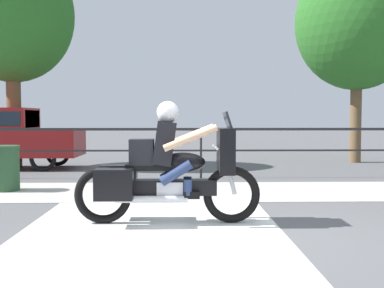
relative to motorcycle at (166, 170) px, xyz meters
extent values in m
plane|color=#565659|center=(0.66, -0.70, -0.70)|extent=(120.00, 120.00, 0.00)
cube|color=#B7B2A8|center=(0.66, 2.70, -0.70)|extent=(44.00, 2.40, 0.01)
cube|color=silver|center=(-0.16, -0.90, -0.70)|extent=(3.20, 6.00, 0.01)
cube|color=#232326|center=(0.66, 4.69, 0.42)|extent=(36.00, 0.04, 0.06)
cube|color=#232326|center=(0.66, 4.69, -0.07)|extent=(36.00, 0.03, 0.04)
cylinder|color=#232326|center=(0.66, 4.69, -0.13)|extent=(0.05, 0.05, 1.15)
torus|color=black|center=(0.86, 0.00, -0.33)|extent=(0.75, 0.11, 0.75)
torus|color=black|center=(-0.83, 0.00, -0.33)|extent=(0.75, 0.11, 0.75)
cube|color=black|center=(0.02, 0.00, -0.23)|extent=(1.28, 0.22, 0.20)
cube|color=silver|center=(0.05, 0.00, -0.28)|extent=(0.34, 0.26, 0.26)
ellipsoid|color=black|center=(0.22, 0.00, 0.10)|extent=(0.59, 0.30, 0.26)
cube|color=black|center=(-0.15, 0.00, 0.04)|extent=(0.74, 0.28, 0.08)
cube|color=black|center=(0.78, 0.00, 0.25)|extent=(0.20, 0.57, 0.59)
cube|color=#1E232B|center=(0.80, 0.00, 0.65)|extent=(0.10, 0.49, 0.24)
cylinder|color=silver|center=(0.64, 0.00, 0.30)|extent=(0.04, 0.70, 0.04)
cylinder|color=silver|center=(-0.18, -0.16, -0.36)|extent=(0.93, 0.09, 0.09)
cube|color=black|center=(-0.65, -0.24, -0.15)|extent=(0.48, 0.28, 0.39)
cube|color=black|center=(-0.65, 0.24, -0.15)|extent=(0.48, 0.28, 0.39)
cylinder|color=silver|center=(0.83, 0.00, -0.04)|extent=(0.19, 0.06, 0.58)
cube|color=black|center=(-0.02, 0.00, 0.35)|extent=(0.32, 0.36, 0.59)
sphere|color=tan|center=(0.02, 0.00, 0.73)|extent=(0.23, 0.23, 0.23)
sphere|color=silver|center=(0.02, 0.00, 0.75)|extent=(0.29, 0.29, 0.29)
cylinder|color=navy|center=(0.13, -0.15, -0.02)|extent=(0.44, 0.13, 0.34)
cylinder|color=navy|center=(0.28, -0.15, -0.21)|extent=(0.11, 0.11, 0.20)
cube|color=black|center=(0.33, -0.15, -0.31)|extent=(0.20, 0.10, 0.09)
cylinder|color=navy|center=(0.13, 0.15, -0.02)|extent=(0.44, 0.13, 0.34)
cylinder|color=navy|center=(0.28, 0.15, -0.21)|extent=(0.11, 0.11, 0.20)
cube|color=black|center=(0.33, 0.15, -0.31)|extent=(0.20, 0.10, 0.09)
cylinder|color=tan|center=(0.31, -0.30, 0.43)|extent=(0.69, 0.09, 0.34)
cylinder|color=tan|center=(0.31, 0.30, 0.43)|extent=(0.69, 0.09, 0.34)
cube|color=black|center=(-0.32, 0.00, 0.24)|extent=(0.31, 0.29, 0.34)
cube|color=maroon|center=(-4.65, 6.82, 0.00)|extent=(4.23, 1.61, 0.71)
cube|color=#19232D|center=(-3.82, 6.82, 0.65)|extent=(0.04, 1.26, 0.46)
torus|color=black|center=(-3.34, 6.08, -0.36)|extent=(0.69, 0.11, 0.69)
torus|color=black|center=(-3.34, 7.56, -0.36)|extent=(0.69, 0.11, 0.69)
cylinder|color=#284C2D|center=(-3.12, 2.84, -0.30)|extent=(0.52, 0.52, 0.80)
cylinder|color=#284C2D|center=(-3.12, 2.84, 0.13)|extent=(0.55, 0.55, 0.06)
cylinder|color=brown|center=(5.58, 8.41, 0.67)|extent=(0.34, 0.34, 2.74)
ellipsoid|color=#286623|center=(5.58, 8.41, 3.59)|extent=(3.75, 3.75, 4.13)
cylinder|color=brown|center=(-4.48, 7.35, 0.71)|extent=(0.40, 0.40, 2.84)
ellipsoid|color=#286623|center=(-4.48, 7.35, 3.53)|extent=(3.40, 3.40, 3.74)
camera|label=1|loc=(0.19, -6.26, 0.69)|focal=45.00mm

